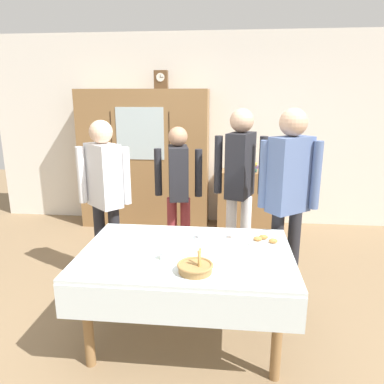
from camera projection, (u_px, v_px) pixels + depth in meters
ground_plane at (190, 321)px, 3.10m from camera, size 12.00×12.00×0.00m
back_wall at (209, 131)px, 5.30m from camera, size 6.40×0.10×2.70m
dining_table at (186, 265)px, 2.71m from camera, size 1.56×1.06×0.73m
wall_cabinet at (145, 159)px, 5.20m from camera, size 1.80×0.46×1.93m
mantel_clock at (161, 80)px, 4.90m from camera, size 0.18×0.11×0.24m
bookshelf_low at (251, 199)px, 5.24m from camera, size 0.94×0.35×0.82m
book_stack at (252, 167)px, 5.12m from camera, size 0.17×0.22×0.11m
tea_cup_mid_left at (203, 236)px, 2.95m from camera, size 0.13×0.13×0.06m
tea_cup_back_edge at (235, 235)px, 2.95m from camera, size 0.13×0.13×0.06m
tea_cup_mid_right at (165, 256)px, 2.57m from camera, size 0.13×0.13×0.06m
bread_basket at (195, 267)px, 2.39m from camera, size 0.24×0.24×0.16m
pastry_plate at (265, 242)px, 2.86m from camera, size 0.28×0.28×0.05m
spoon_front_edge at (256, 265)px, 2.49m from camera, size 0.12×0.02×0.01m
spoon_center at (120, 232)px, 3.08m from camera, size 0.12×0.02×0.01m
person_near_right_end at (104, 187)px, 3.51m from camera, size 0.52×0.39×1.63m
person_behind_table_right at (289, 188)px, 3.15m from camera, size 0.52×0.38×1.75m
person_beside_shelf at (178, 183)px, 3.96m from camera, size 0.52×0.39×1.54m
person_behind_table_left at (240, 177)px, 3.66m from camera, size 0.52×0.41×1.73m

